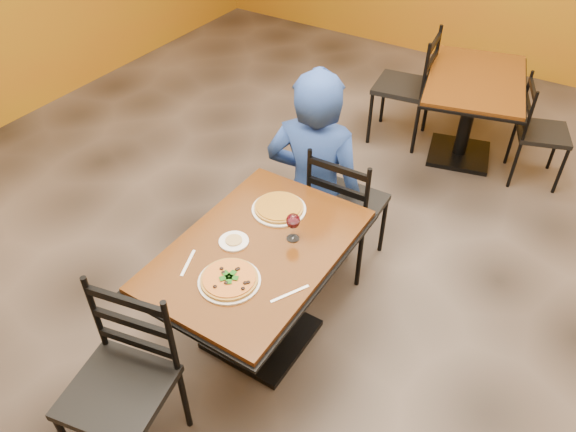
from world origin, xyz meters
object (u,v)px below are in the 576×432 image
Objects in this scene: chair_second_right at (543,133)px; plate_main at (229,281)px; table_main at (259,273)px; table_second at (472,100)px; chair_main_far at (348,205)px; plate_far at (279,209)px; side_plate at (234,241)px; chair_second_left at (403,87)px; diner at (315,166)px; chair_main_near at (118,392)px; pizza_main at (229,279)px; pizza_far at (279,207)px; wine_glass at (293,226)px.

plate_main is at bearing 142.67° from chair_second_right.
table_main is 0.95× the size of table_second.
chair_main_far is at bearing 133.62° from chair_second_right.
side_plate is (-0.06, -0.35, 0.00)m from plate_far.
table_second is at bearing 81.83° from chair_second_left.
table_second is 0.95× the size of diner.
diner is (-0.26, -0.00, 0.21)m from chair_main_far.
side_plate is at bearing -100.65° from table_second.
chair_main_far reaches higher than chair_second_right.
chair_second_right is 2.04m from diner.
chair_main_far is at bearing 86.49° from plate_main.
plate_main reaches higher than table_main.
chair_main_far is at bearing 70.38° from chair_main_near.
pizza_main is (0.03, -0.28, 0.21)m from table_main.
table_main is at bearing -77.53° from pizza_far.
chair_main_far is 5.92× the size of side_plate.
plate_far is 1.72× the size of wine_glass.
pizza_far is 0.26m from wine_glass.
wine_glass is at bearing -39.71° from plate_far.
diner is at bearing 111.26° from wine_glass.
plate_far is (-0.17, -0.57, 0.28)m from chair_main_far.
table_second is at bearing 69.86° from chair_main_near.
diner reaches higher than pizza_main.
plate_main is at bearing -96.73° from table_second.
table_second is 2.44m from wine_glass.
table_main is 0.39m from pizza_far.
chair_main_far reaches higher than table_main.
pizza_main is at bearing -2.77° from chair_second_left.
side_plate is (0.03, -0.92, 0.07)m from diner.
plate_main is 0.02m from pizza_main.
pizza_main is (0.00, 0.00, 0.02)m from plate_main.
chair_second_left is at bearing 92.55° from side_plate.
wine_glass reaches higher than pizza_main.
chair_main_near reaches higher than side_plate.
chair_second_right is (0.60, 0.00, -0.12)m from table_second.
chair_main_far is at bearing 92.05° from wine_glass.
chair_main_near is 3.66m from chair_second_right.
chair_second_right is 3.02× the size of pizza_main.
side_plate is (-0.13, -0.03, 0.20)m from table_main.
pizza_far reaches higher than plate_far.
plate_main is 1.09× the size of pizza_main.
pizza_main reaches higher than table_second.
chair_second_left is (-0.09, 3.48, 0.02)m from chair_main_near.
chair_main_far reaches higher than plate_far.
table_second is at bearing 83.27° from plate_main.
diner is at bearing 98.91° from plate_far.
table_main is 0.90× the size of diner.
table_main is 4.39× the size of pizza_far.
chair_main_far is at bearing 3.28° from chair_second_left.
chair_second_left is at bearing 95.40° from pizza_main.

